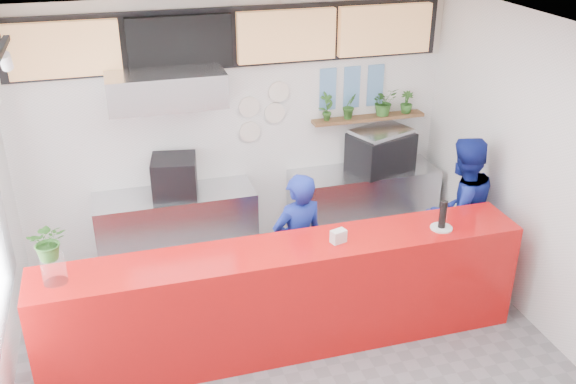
{
  "coord_description": "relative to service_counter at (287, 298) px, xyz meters",
  "views": [
    {
      "loc": [
        -1.37,
        -4.38,
        4.06
      ],
      "look_at": [
        0.1,
        0.7,
        1.5
      ],
      "focal_mm": 40.0,
      "sensor_mm": 36.0,
      "label": 1
    }
  ],
  "objects": [
    {
      "name": "floor",
      "position": [
        0.0,
        -0.4,
        -0.55
      ],
      "size": [
        5.0,
        5.0,
        0.0
      ],
      "primitive_type": "plane",
      "color": "slate",
      "rests_on": "ground"
    },
    {
      "name": "ceiling",
      "position": [
        0.0,
        -0.4,
        2.45
      ],
      "size": [
        5.0,
        5.0,
        0.0
      ],
      "primitive_type": "plane",
      "rotation": [
        3.14,
        0.0,
        0.0
      ],
      "color": "silver"
    },
    {
      "name": "wall_back",
      "position": [
        0.0,
        2.1,
        0.95
      ],
      "size": [
        5.0,
        0.0,
        5.0
      ],
      "primitive_type": "plane",
      "rotation": [
        1.57,
        0.0,
        0.0
      ],
      "color": "white",
      "rests_on": "ground"
    },
    {
      "name": "wall_right",
      "position": [
        2.5,
        -0.4,
        0.95
      ],
      "size": [
        0.0,
        5.0,
        5.0
      ],
      "primitive_type": "plane",
      "rotation": [
        1.57,
        0.0,
        -1.57
      ],
      "color": "white",
      "rests_on": "ground"
    },
    {
      "name": "service_counter",
      "position": [
        0.0,
        0.0,
        0.0
      ],
      "size": [
        4.5,
        0.6,
        1.1
      ],
      "primitive_type": "cube",
      "color": "red",
      "rests_on": "ground"
    },
    {
      "name": "cream_band",
      "position": [
        0.0,
        2.09,
        2.05
      ],
      "size": [
        5.0,
        0.02,
        0.8
      ],
      "primitive_type": "cube",
      "color": "beige",
      "rests_on": "wall_back"
    },
    {
      "name": "prep_bench",
      "position": [
        -0.8,
        1.8,
        -0.1
      ],
      "size": [
        1.8,
        0.6,
        0.9
      ],
      "primitive_type": "cube",
      "color": "#B2B5BA",
      "rests_on": "ground"
    },
    {
      "name": "panini_oven",
      "position": [
        -0.78,
        1.8,
        0.57
      ],
      "size": [
        0.55,
        0.55,
        0.43
      ],
      "primitive_type": "cube",
      "rotation": [
        0.0,
        0.0,
        -0.16
      ],
      "color": "black",
      "rests_on": "prep_bench"
    },
    {
      "name": "extraction_hood",
      "position": [
        -0.8,
        1.75,
        1.6
      ],
      "size": [
        1.2,
        0.7,
        0.35
      ],
      "primitive_type": "cube",
      "color": "#B2B5BA",
      "rests_on": "ceiling"
    },
    {
      "name": "hood_lip",
      "position": [
        -0.8,
        1.75,
        1.4
      ],
      "size": [
        1.2,
        0.69,
        0.31
      ],
      "primitive_type": "cube",
      "rotation": [
        -0.35,
        0.0,
        0.0
      ],
      "color": "#B2B5BA",
      "rests_on": "ceiling"
    },
    {
      "name": "right_bench",
      "position": [
        1.5,
        1.8,
        -0.1
      ],
      "size": [
        1.8,
        0.6,
        0.9
      ],
      "primitive_type": "cube",
      "color": "#B2B5BA",
      "rests_on": "ground"
    },
    {
      "name": "espresso_machine",
      "position": [
        1.7,
        1.8,
        0.58
      ],
      "size": [
        0.83,
        0.7,
        0.46
      ],
      "primitive_type": "cube",
      "rotation": [
        0.0,
        0.0,
        0.3
      ],
      "color": "black",
      "rests_on": "right_bench"
    },
    {
      "name": "espresso_tray",
      "position": [
        1.7,
        1.8,
        0.83
      ],
      "size": [
        0.79,
        0.66,
        0.06
      ],
      "primitive_type": "cube",
      "rotation": [
        0.0,
        0.0,
        0.34
      ],
      "color": "#A2A5A9",
      "rests_on": "espresso_machine"
    },
    {
      "name": "herb_shelf",
      "position": [
        1.6,
        2.0,
        0.95
      ],
      "size": [
        1.4,
        0.18,
        0.04
      ],
      "primitive_type": "cube",
      "color": "brown",
      "rests_on": "wall_back"
    },
    {
      "name": "menu_board_far_left",
      "position": [
        -1.75,
        1.98,
        2.0
      ],
      "size": [
        1.1,
        0.1,
        0.55
      ],
      "primitive_type": "cube",
      "color": "tan",
      "rests_on": "wall_back"
    },
    {
      "name": "menu_board_mid_left",
      "position": [
        -0.59,
        1.98,
        2.0
      ],
      "size": [
        1.1,
        0.1,
        0.55
      ],
      "primitive_type": "cube",
      "color": "black",
      "rests_on": "wall_back"
    },
    {
      "name": "menu_board_mid_right",
      "position": [
        0.57,
        1.98,
        2.0
      ],
      "size": [
        1.1,
        0.1,
        0.55
      ],
      "primitive_type": "cube",
      "color": "tan",
      "rests_on": "wall_back"
    },
    {
      "name": "menu_board_far_right",
      "position": [
        1.73,
        1.98,
        2.0
      ],
      "size": [
        1.1,
        0.1,
        0.55
      ],
      "primitive_type": "cube",
      "color": "tan",
      "rests_on": "wall_back"
    },
    {
      "name": "soffit",
      "position": [
        0.0,
        2.06,
        2.0
      ],
      "size": [
        4.8,
        0.04,
        0.65
      ],
      "primitive_type": "cube",
      "color": "black",
      "rests_on": "wall_back"
    },
    {
      "name": "dec_plate_a",
      "position": [
        0.15,
        2.07,
        1.2
      ],
      "size": [
        0.24,
        0.03,
        0.24
      ],
      "primitive_type": "cylinder",
      "rotation": [
        1.57,
        0.0,
        0.0
      ],
      "color": "silver",
      "rests_on": "wall_back"
    },
    {
      "name": "dec_plate_b",
      "position": [
        0.45,
        2.07,
        1.1
      ],
      "size": [
        0.24,
        0.03,
        0.24
      ],
      "primitive_type": "cylinder",
      "rotation": [
        1.57,
        0.0,
        0.0
      ],
      "color": "silver",
      "rests_on": "wall_back"
    },
    {
      "name": "dec_plate_c",
      "position": [
        0.15,
        2.07,
        0.9
      ],
      "size": [
        0.24,
        0.03,
        0.24
      ],
      "primitive_type": "cylinder",
      "rotation": [
        1.57,
        0.0,
        0.0
      ],
      "color": "silver",
      "rests_on": "wall_back"
    },
    {
      "name": "dec_plate_d",
      "position": [
        0.5,
        2.07,
        1.35
      ],
      "size": [
        0.24,
        0.03,
        0.24
      ],
      "primitive_type": "cylinder",
      "rotation": [
        1.57,
        0.0,
        0.0
      ],
      "color": "silver",
      "rests_on": "wall_back"
    },
    {
      "name": "photo_frame_a",
      "position": [
        1.1,
        2.08,
        1.45
      ],
      "size": [
        0.2,
        0.02,
        0.25
      ],
      "primitive_type": "cube",
      "color": "#598CBF",
      "rests_on": "wall_back"
    },
    {
      "name": "photo_frame_b",
      "position": [
        1.4,
        2.08,
        1.45
      ],
      "size": [
        0.2,
        0.02,
        0.25
      ],
      "primitive_type": "cube",
      "color": "#598CBF",
      "rests_on": "wall_back"
    },
    {
      "name": "photo_frame_c",
      "position": [
        1.7,
        2.08,
        1.45
      ],
      "size": [
        0.2,
        0.02,
        0.25
      ],
      "primitive_type": "cube",
      "color": "#598CBF",
      "rests_on": "wall_back"
    },
    {
      "name": "photo_frame_d",
      "position": [
        1.1,
        2.08,
        1.2
      ],
      "size": [
        0.2,
        0.02,
        0.25
      ],
      "primitive_type": "cube",
      "color": "#598CBF",
      "rests_on": "wall_back"
    },
    {
      "name": "photo_frame_e",
      "position": [
        1.4,
        2.08,
        1.2
      ],
      "size": [
        0.2,
        0.02,
        0.25
      ],
      "primitive_type": "cube",
      "color": "#598CBF",
      "rests_on": "wall_back"
    },
    {
      "name": "photo_frame_f",
      "position": [
        1.7,
        2.08,
        1.2
      ],
      "size": [
        0.2,
        0.02,
        0.25
      ],
      "primitive_type": "cube",
      "color": "#598CBF",
      "rests_on": "wall_back"
    },
    {
      "name": "staff_center",
      "position": [
        0.27,
        0.54,
        0.22
      ],
      "size": [
        0.63,
        0.48,
        1.55
      ],
      "primitive_type": "imported",
      "rotation": [
        0.0,
        0.0,
        3.35
      ],
      "color": "navy",
      "rests_on": "ground"
    },
    {
      "name": "staff_right",
      "position": [
        2.12,
        0.61,
        0.3
      ],
      "size": [
        0.91,
        0.75,
        1.7
      ],
      "primitive_type": "imported",
      "rotation": [
        0.0,
        0.0,
        3.28
      ],
      "color": "navy",
      "rests_on": "ground"
    },
    {
      "name": "herb_a",
      "position": [
        1.06,
        2.0,
        1.14
      ],
      "size": [
        0.22,
        0.19,
        0.34
      ],
      "primitive_type": "imported",
      "rotation": [
        0.0,
        0.0,
        0.44
      ],
      "color": "#2C5D20",
      "rests_on": "herb_shelf"
    },
    {
      "name": "herb_b",
      "position": [
        1.35,
        2.0,
        1.12
      ],
      "size": [
        0.2,
        0.18,
        0.31
      ],
      "primitive_type": "imported",
      "rotation": [
        0.0,
        0.0,
        0.28
      ],
      "color": "#2C5D20",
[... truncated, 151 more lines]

